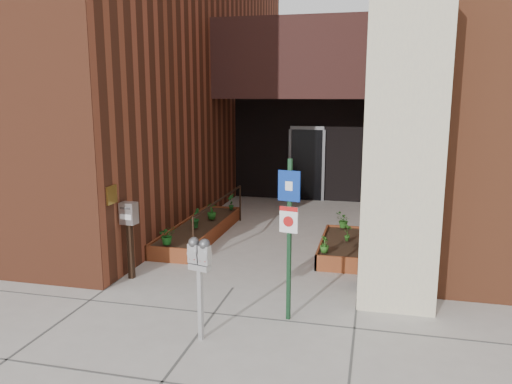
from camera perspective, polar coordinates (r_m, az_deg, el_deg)
The scene contains 15 objects.
ground at distance 8.31m, azimuth -2.66°, elevation -10.89°, with size 80.00×80.00×0.00m, color #9E9991.
architecture at distance 14.60m, azimuth 4.37°, elevation 18.41°, with size 20.00×14.60×10.00m.
planter_left at distance 11.16m, azimuth -6.48°, elevation -4.45°, with size 0.90×3.60×0.30m.
planter_right at distance 10.06m, azimuth 9.73°, elevation -6.28°, with size 0.80×2.20×0.30m.
handrail at distance 10.81m, azimuth -4.14°, elevation -1.57°, with size 0.04×3.34×0.90m.
parking_meter at distance 6.35m, azimuth -6.48°, elevation -7.89°, with size 0.32×0.18×1.36m.
sign_post at distance 6.78m, azimuth 3.80°, elevation -3.56°, with size 0.31×0.10×2.27m.
payment_dropbox at distance 8.70m, azimuth -14.28°, elevation -3.56°, with size 0.28×0.23×1.33m.
shrub_left_a at distance 9.67m, azimuth -10.11°, elevation -4.88°, with size 0.32×0.32×0.36m, color #1C631D.
shrub_left_b at distance 10.78m, azimuth -6.97°, elevation -2.97°, with size 0.23×0.23×0.41m, color #17531D.
shrub_left_c at distance 11.46m, azimuth -5.09°, elevation -2.18°, with size 0.21×0.21×0.38m, color #1C5C1A.
shrub_left_d at distance 12.34m, azimuth -2.88°, elevation -1.14°, with size 0.21×0.21×0.40m, color #19591F.
shrub_right_a at distance 9.13m, azimuth 7.83°, elevation -5.94°, with size 0.17×0.17×0.30m, color #285D1A.
shrub_right_b at distance 9.89m, azimuth 10.42°, elevation -4.54°, with size 0.18×0.18×0.35m, color #275C1A.
shrub_right_c at distance 10.84m, azimuth 9.93°, elevation -3.20°, with size 0.30×0.30×0.33m, color #235718.
Camera 1 is at (2.17, -7.40, 3.11)m, focal length 35.00 mm.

